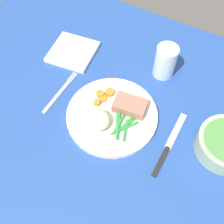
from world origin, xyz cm
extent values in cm
cube|color=#234793|center=(0.00, 0.00, 1.00)|extent=(120.00, 90.00, 2.00)
cylinder|color=white|center=(1.95, -1.46, 2.80)|extent=(25.30, 25.30, 1.60)
cube|color=#A86B56|center=(5.36, 2.52, 5.06)|extent=(9.67, 6.95, 2.92)
ellipsoid|color=beige|center=(-0.33, -6.02, 5.69)|extent=(7.04, 6.62, 4.17)
cylinder|color=orange|center=(-4.09, 2.27, 4.25)|extent=(2.23, 2.23, 1.29)
cylinder|color=orange|center=(-1.95, 4.18, 4.24)|extent=(2.55, 2.55, 1.28)
cylinder|color=orange|center=(-2.70, 1.45, 4.02)|extent=(2.18, 2.18, 0.85)
cylinder|color=orange|center=(-3.30, -0.73, 4.25)|extent=(1.81, 1.81, 1.29)
cylinder|color=#2D8C38|center=(4.69, -2.56, 4.01)|extent=(3.88, 6.78, 0.81)
cylinder|color=#2D8C38|center=(5.23, -4.36, 4.05)|extent=(4.42, 7.40, 0.90)
cylinder|color=#2D8C38|center=(5.28, -3.50, 4.04)|extent=(1.18, 5.99, 0.88)
cylinder|color=#2D8C38|center=(7.21, -3.81, 3.95)|extent=(5.17, 7.12, 0.69)
cylinder|color=#2D8C38|center=(7.65, -4.32, 3.96)|extent=(2.84, 6.28, 0.72)
cylinder|color=#2D8C38|center=(7.27, -2.54, 3.93)|extent=(2.83, 6.34, 0.65)
cylinder|color=#2D8C38|center=(6.86, -2.26, 3.96)|extent=(2.24, 6.43, 0.72)
cube|color=silver|center=(-15.56, -3.46, 2.20)|extent=(1.00, 13.00, 0.40)
cube|color=silver|center=(-16.16, 4.84, 2.20)|extent=(0.24, 3.60, 0.40)
cube|color=silver|center=(-15.76, 4.84, 2.20)|extent=(0.24, 3.60, 0.40)
cube|color=silver|center=(-15.36, 4.84, 2.20)|extent=(0.24, 3.60, 0.40)
cube|color=silver|center=(-14.96, 4.84, 2.20)|extent=(0.24, 3.60, 0.40)
cube|color=black|center=(19.30, -6.96, 2.20)|extent=(1.30, 9.00, 0.64)
cube|color=silver|center=(19.30, 3.04, 2.20)|extent=(1.70, 12.00, 0.40)
cylinder|color=silver|center=(7.84, 20.20, 7.18)|extent=(6.41, 6.41, 10.35)
cylinder|color=silver|center=(7.84, 20.20, 5.12)|extent=(5.90, 5.90, 6.24)
cube|color=white|center=(-21.12, 13.45, 2.67)|extent=(15.62, 15.48, 1.35)
camera|label=1|loc=(20.91, -35.21, 66.98)|focal=43.26mm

